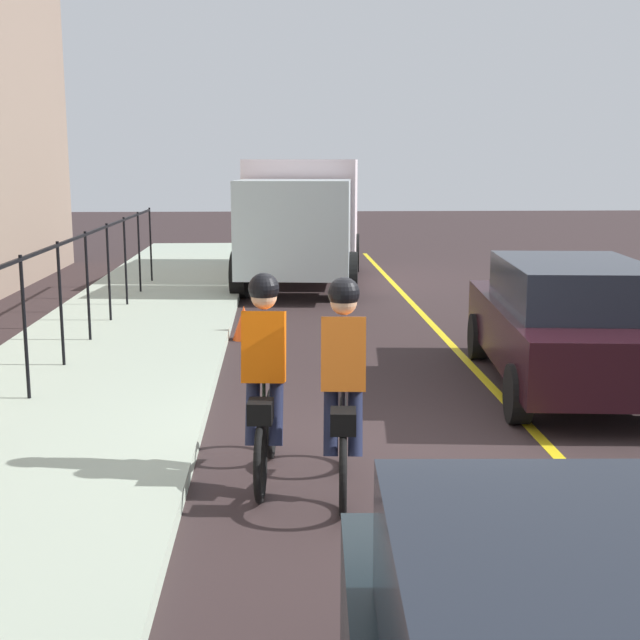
{
  "coord_description": "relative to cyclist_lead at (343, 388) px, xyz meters",
  "views": [
    {
      "loc": [
        -7.5,
        1.03,
        2.74
      ],
      "look_at": [
        1.81,
        0.56,
        1.0
      ],
      "focal_mm": 47.78,
      "sensor_mm": 36.0,
      "label": 1
    }
  ],
  "objects": [
    {
      "name": "patrol_sedan",
      "position": [
        3.21,
        -2.98,
        -0.09
      ],
      "size": [
        4.55,
        2.24,
        1.58
      ],
      "rotation": [
        0.0,
        0.0,
        -0.09
      ],
      "color": "black",
      "rests_on": "ground"
    },
    {
      "name": "cyclist_follow",
      "position": [
        0.3,
        0.65,
        0.0
      ],
      "size": [
        1.71,
        0.38,
        1.83
      ],
      "rotation": [
        0.0,
        0.0,
        -0.08
      ],
      "color": "black",
      "rests_on": "ground"
    },
    {
      "name": "cyclist_lead",
      "position": [
        0.0,
        0.0,
        0.0
      ],
      "size": [
        1.71,
        0.38,
        1.83
      ],
      "rotation": [
        0.0,
        0.0,
        -0.08
      ],
      "color": "black",
      "rests_on": "ground"
    },
    {
      "name": "lane_line_centre",
      "position": [
        0.76,
        -2.1,
        -0.91
      ],
      "size": [
        36.0,
        0.12,
        0.01
      ],
      "primitive_type": "cube",
      "color": "yellow",
      "rests_on": "ground"
    },
    {
      "name": "ground_plane",
      "position": [
        0.76,
        -0.5,
        -0.91
      ],
      "size": [
        80.0,
        80.0,
        0.0
      ],
      "primitive_type": "plane",
      "color": "#312525"
    },
    {
      "name": "traffic_cone_near",
      "position": [
        6.31,
        1.06,
        -0.64
      ],
      "size": [
        0.36,
        0.36,
        0.53
      ],
      "primitive_type": "cone",
      "color": "#FC5019",
      "rests_on": "ground"
    },
    {
      "name": "sidewalk",
      "position": [
        0.76,
        2.9,
        -0.84
      ],
      "size": [
        40.0,
        3.2,
        0.15
      ],
      "primitive_type": "cube",
      "color": "#A4B3A0",
      "rests_on": "ground"
    },
    {
      "name": "box_truck_background",
      "position": [
        12.78,
        -0.07,
        0.64
      ],
      "size": [
        6.91,
        3.09,
        2.78
      ],
      "rotation": [
        0.0,
        0.0,
        3.04
      ],
      "color": "silver",
      "rests_on": "ground"
    }
  ]
}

